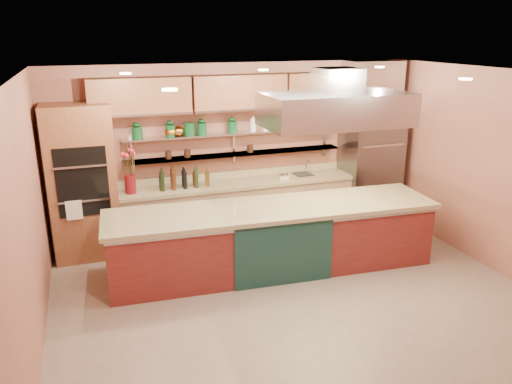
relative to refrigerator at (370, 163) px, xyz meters
name	(u,v)px	position (x,y,z in m)	size (l,w,h in m)	color
floor	(294,297)	(-2.35, -2.14, -1.06)	(6.00, 5.00, 0.02)	gray
ceiling	(300,74)	(-2.35, -2.14, 1.75)	(6.00, 5.00, 0.02)	black
wall_back	(236,149)	(-2.35, 0.36, 0.35)	(6.00, 0.04, 2.80)	#A5634E
wall_front	(429,289)	(-2.35, -4.64, 0.35)	(6.00, 0.04, 2.80)	#A5634E
wall_left	(27,223)	(-5.35, -2.14, 0.35)	(0.04, 5.00, 2.80)	#A5634E
wall_right	(494,171)	(0.65, -2.14, 0.35)	(0.04, 5.00, 2.80)	#A5634E
oven_stack	(83,183)	(-4.80, 0.04, 0.10)	(0.95, 0.64, 2.30)	brown
refrigerator	(370,163)	(0.00, 0.00, 0.00)	(0.95, 0.72, 2.10)	slate
back_counter	(239,208)	(-2.40, 0.06, -0.58)	(3.84, 0.64, 0.93)	#A07E60
wall_shelf_lower	(236,154)	(-2.40, 0.23, 0.30)	(3.60, 0.26, 0.03)	#BBBEC2
wall_shelf_upper	(235,133)	(-2.40, 0.23, 0.65)	(3.60, 0.26, 0.03)	#BBBEC2
upper_cabinets	(239,93)	(-2.35, 0.18, 1.30)	(4.60, 0.36, 0.55)	brown
range_hood	(336,109)	(-1.43, -1.31, 1.20)	(2.00, 1.00, 0.45)	#BBBEC2
ceiling_downlights	(293,76)	(-2.35, -1.94, 1.72)	(4.00, 2.80, 0.02)	#FFE5A5
island	(273,238)	(-2.33, -1.31, -0.58)	(4.52, 0.98, 0.94)	maroon
flower_vase	(130,184)	(-4.13, 0.01, 0.02)	(0.16, 0.16, 0.29)	#600E15
oil_bottle_cluster	(184,180)	(-3.31, 0.01, 0.01)	(0.83, 0.24, 0.27)	black
kitchen_scale	(284,176)	(-1.64, 0.01, -0.08)	(0.16, 0.12, 0.09)	silver
bar_faucet	(306,167)	(-1.19, 0.11, 0.00)	(0.03, 0.03, 0.24)	white
copper_kettle	(178,131)	(-3.33, 0.23, 0.74)	(0.20, 0.20, 0.16)	#C2742C
green_canister	(189,129)	(-3.15, 0.23, 0.76)	(0.16, 0.16, 0.20)	#0E431C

